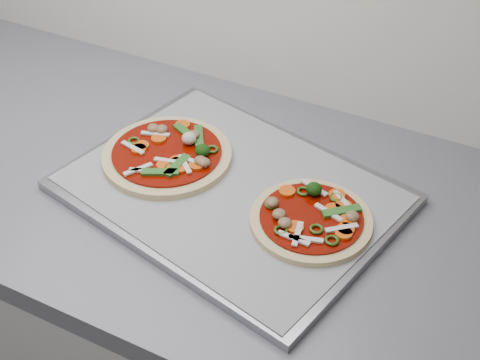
% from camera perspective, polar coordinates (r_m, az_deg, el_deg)
% --- Properties ---
extents(countertop, '(3.60, 0.60, 0.04)m').
position_cam_1_polar(countertop, '(0.98, 14.94, -7.44)').
color(countertop, slate).
rests_on(countertop, base_cabinet).
extents(baking_tray, '(0.55, 0.46, 0.02)m').
position_cam_1_polar(baking_tray, '(1.03, -0.81, -1.03)').
color(baking_tray, gray).
rests_on(baking_tray, countertop).
extents(parchment, '(0.53, 0.44, 0.00)m').
position_cam_1_polar(parchment, '(1.02, -0.82, -0.65)').
color(parchment, gray).
rests_on(parchment, baking_tray).
extents(pizza_left, '(0.29, 0.29, 0.04)m').
position_cam_1_polar(pizza_left, '(1.08, -6.10, 2.22)').
color(pizza_left, tan).
rests_on(pizza_left, parchment).
extents(pizza_right, '(0.21, 0.21, 0.03)m').
position_cam_1_polar(pizza_right, '(0.97, 6.13, -3.26)').
color(pizza_right, tan).
rests_on(pizza_right, parchment).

